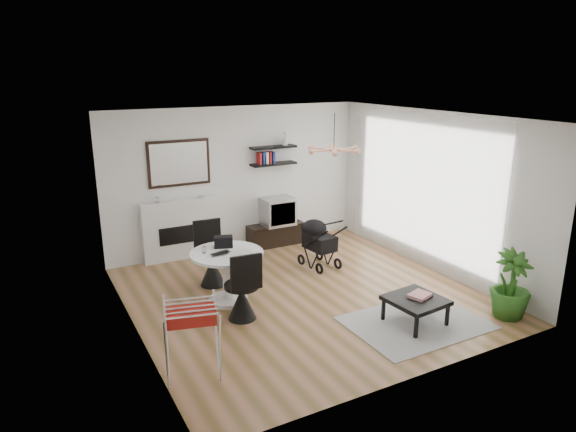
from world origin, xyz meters
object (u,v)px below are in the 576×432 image
stroller (318,244)px  potted_plant (511,285)px  tv_console (276,234)px  crt_tv (277,211)px  dining_table (227,269)px  fireplace (183,222)px  coffee_table (416,301)px  drying_rack (192,341)px

stroller → potted_plant: (1.32, -2.93, 0.09)m
tv_console → crt_tv: 0.48m
tv_console → dining_table: dining_table is taller
fireplace → dining_table: fireplace is taller
fireplace → coffee_table: bearing=-63.3°
potted_plant → tv_console: bearing=108.9°
crt_tv → coffee_table: bearing=-87.7°
tv_console → fireplace: bearing=175.9°
dining_table → drying_rack: drying_rack is taller
dining_table → fireplace: bearing=90.0°
fireplace → stroller: 2.46m
drying_rack → stroller: drying_rack is taller
dining_table → potted_plant: size_ratio=1.11×
fireplace → potted_plant: (3.26, -4.41, -0.20)m
fireplace → drying_rack: 3.93m
fireplace → potted_plant: fireplace is taller
fireplace → drying_rack: size_ratio=2.40×
crt_tv → drying_rack: (-2.91, -3.64, -0.21)m
coffee_table → potted_plant: size_ratio=0.79×
drying_rack → potted_plant: size_ratio=0.93×
coffee_table → potted_plant: potted_plant is taller
drying_rack → coffee_table: bearing=11.6°
dining_table → stroller: size_ratio=1.17×
crt_tv → potted_plant: size_ratio=0.63×
coffee_table → dining_table: bearing=137.2°
drying_rack → stroller: size_ratio=0.99×
fireplace → drying_rack: bearing=-106.0°
stroller → coffee_table: (0.04, -2.46, -0.06)m
fireplace → tv_console: bearing=-4.1°
tv_console → coffee_table: size_ratio=1.47×
dining_table → stroller: stroller is taller
stroller → potted_plant: potted_plant is taller
crt_tv → potted_plant: (1.43, -4.27, -0.20)m
stroller → potted_plant: 3.21m
drying_rack → stroller: 3.80m
dining_table → stroller: (1.94, 0.62, -0.13)m
fireplace → crt_tv: fireplace is taller
coffee_table → fireplace: bearing=116.7°
tv_console → crt_tv: bearing=-6.1°
tv_console → coffee_table: tv_console is taller
tv_console → crt_tv: (0.03, -0.00, 0.48)m
potted_plant → stroller: bearing=114.3°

